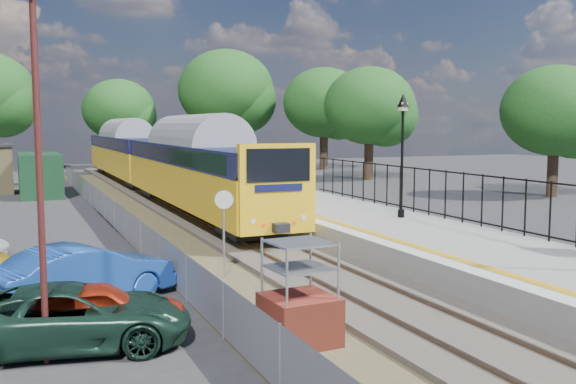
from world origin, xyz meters
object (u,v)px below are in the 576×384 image
brick_plinth (299,295)px  carpark_lamp (38,151)px  victorian_lamp_north (403,126)px  car_red (96,312)px  train (153,157)px  car_blue (84,274)px  speed_sign (224,221)px  car_green (73,317)px

brick_plinth → carpark_lamp: (-4.64, 0.98, 2.88)m
victorian_lamp_north → car_red: 14.34m
train → brick_plinth: 28.84m
victorian_lamp_north → car_blue: (-11.83, -4.19, -3.56)m
victorian_lamp_north → train: size_ratio=0.11×
speed_sign → car_blue: 4.07m
train → carpark_lamp: 28.74m
brick_plinth → speed_sign: size_ratio=0.83×
train → carpark_lamp: (-7.58, -27.68, 1.55)m
brick_plinth → victorian_lamp_north: bearing=47.4°
carpark_lamp → car_blue: size_ratio=1.52×
carpark_lamp → car_green: bearing=49.8°
speed_sign → carpark_lamp: carpark_lamp is taller
carpark_lamp → brick_plinth: bearing=-11.9°
train → car_red: (-6.59, -26.82, -1.72)m
carpark_lamp → car_green: carpark_lamp is taller
car_green → car_red: (0.46, 0.24, -0.01)m
car_blue → speed_sign: bearing=-100.3°
victorian_lamp_north → speed_sign: bearing=-157.6°
victorian_lamp_north → brick_plinth: size_ratio=2.17×
train → carpark_lamp: carpark_lamp is taller
train → car_blue: (-6.53, -23.88, -1.61)m
brick_plinth → car_red: (-3.66, 1.84, -0.40)m
car_green → car_blue: car_blue is taller
brick_plinth → car_red: 4.11m
speed_sign → car_green: 6.08m
victorian_lamp_north → car_blue: 13.04m
train → car_blue: 24.81m
car_red → train: bearing=-8.6°
car_blue → carpark_lamp: bearing=140.9°
carpark_lamp → victorian_lamp_north: bearing=31.8°
train → brick_plinth: size_ratio=19.25×
speed_sign → car_blue: size_ratio=0.57×
brick_plinth → speed_sign: 5.73m
speed_sign → brick_plinth: bearing=-75.7°
train → car_red: size_ratio=11.24×
carpark_lamp → car_blue: bearing=74.5°
brick_plinth → car_red: bearing=153.3°
car_red → car_blue: bearing=4.0°
victorian_lamp_north → car_blue: size_ratio=1.03×
train → car_blue: size_ratio=9.15×
train → car_green: train is taller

